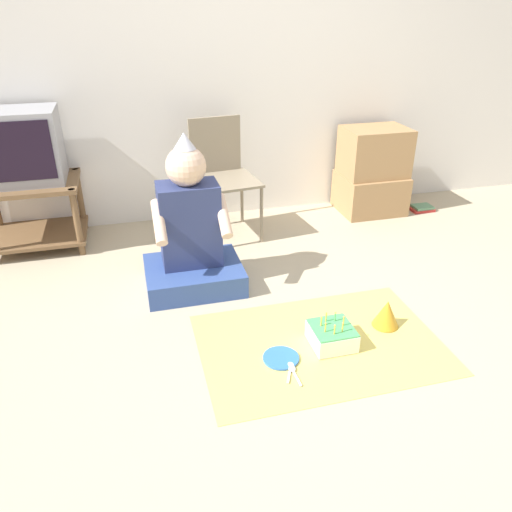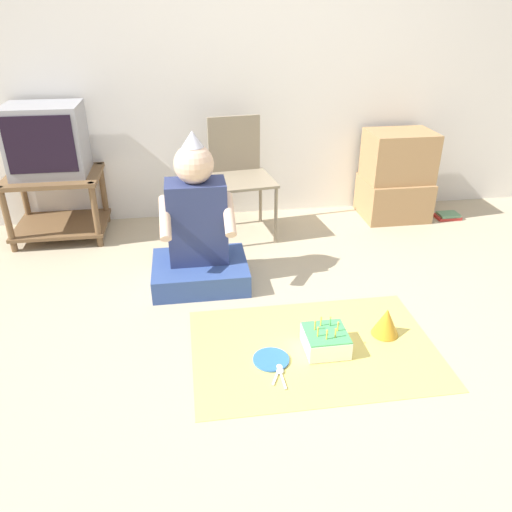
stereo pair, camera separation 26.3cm
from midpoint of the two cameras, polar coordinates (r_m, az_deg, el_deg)
name	(u,v)px [view 2 (the right image)]	position (r m, az deg, el deg)	size (l,w,h in m)	color
ground_plane	(313,373)	(2.43, 9.66, -13.14)	(16.00, 16.00, 0.00)	tan
wall_back	(252,44)	(3.85, 1.63, 23.10)	(6.40, 0.06, 2.55)	white
tv_stand	(58,200)	(3.81, -19.92, 6.03)	(0.64, 0.51, 0.47)	brown
tv	(47,140)	(3.71, -20.92, 12.26)	(0.50, 0.39, 0.47)	#99999E
folding_chair	(238,169)	(3.61, 0.10, 9.90)	(0.48, 0.48, 0.83)	gray
cardboard_box_stack	(396,177)	(4.11, 17.52, 8.59)	(0.50, 0.43, 0.68)	#A87F51
book_pile	(448,216)	(4.31, 22.73, 4.22)	(0.19, 0.13, 0.04)	#B72D28
person_seated	(198,234)	(2.97, -4.14, 2.42)	(0.57, 0.46, 0.92)	#334C8C
party_cloth	(314,348)	(2.57, 9.58, -10.40)	(1.22, 0.82, 0.01)	#EAD666
birthday_cake	(326,340)	(2.54, 10.95, -9.55)	(0.21, 0.21, 0.16)	white
party_hat_blue	(386,322)	(2.71, 17.41, -7.26)	(0.14, 0.14, 0.15)	gold
paper_plate	(271,359)	(2.46, 4.86, -11.79)	(0.18, 0.18, 0.01)	blue
plastic_spoon_near	(279,370)	(2.41, 5.82, -12.90)	(0.07, 0.14, 0.01)	white
plastic_spoon_far	(281,373)	(2.39, 6.08, -13.27)	(0.04, 0.15, 0.01)	white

